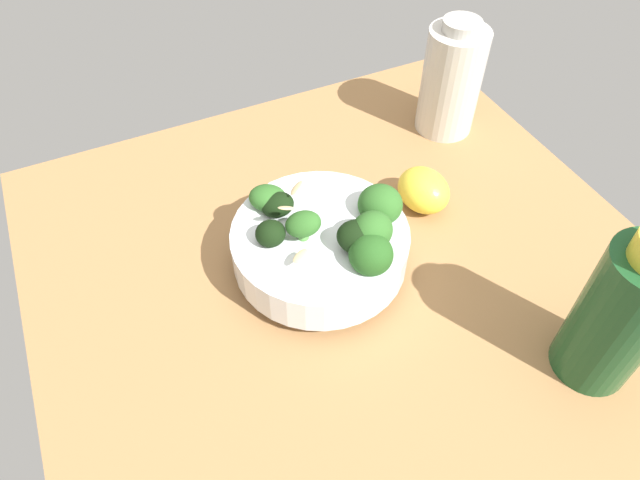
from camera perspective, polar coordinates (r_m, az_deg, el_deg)
name	(u,v)px	position (r cm, az deg, el deg)	size (l,w,h in cm)	color
ground_plane	(350,284)	(58.54, 3.07, -4.37)	(60.92, 60.92, 3.70)	#996D42
bowl_of_broccoli	(324,242)	(54.54, 0.44, -0.17)	(17.01, 17.90, 9.22)	white
lemon_wedge	(423,190)	(62.73, 10.30, 4.93)	(6.18, 5.11, 4.50)	yellow
bottle_tall	(621,314)	(50.66, 27.86, -6.57)	(6.54, 6.54, 16.39)	#194723
bottle_short	(451,80)	(71.87, 13.00, 15.34)	(7.06, 7.06, 14.15)	beige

